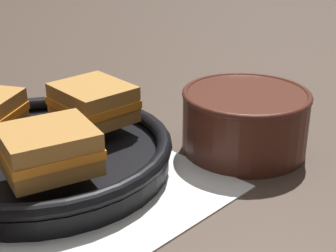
{
  "coord_description": "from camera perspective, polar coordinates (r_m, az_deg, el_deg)",
  "views": [
    {
      "loc": [
        -0.37,
        -0.4,
        0.3
      ],
      "look_at": [
        0.03,
        0.03,
        0.04
      ],
      "focal_mm": 55.0,
      "sensor_mm": 36.0,
      "label": 1
    }
  ],
  "objects": [
    {
      "name": "ground_plane",
      "position": [
        0.62,
        -0.56,
        -5.25
      ],
      "size": [
        4.0,
        4.0,
        0.0
      ],
      "primitive_type": "plane",
      "color": "#47382D"
    },
    {
      "name": "napkin",
      "position": [
        0.58,
        -7.21,
        -7.5
      ],
      "size": [
        0.27,
        0.24,
        0.0
      ],
      "color": "white",
      "rests_on": "ground_plane"
    },
    {
      "name": "soup_bowl",
      "position": [
        0.66,
        8.54,
        0.94
      ],
      "size": [
        0.16,
        0.16,
        0.08
      ],
      "color": "#4C2319",
      "rests_on": "ground_plane"
    },
    {
      "name": "spoon",
      "position": [
        0.6,
        -7.18,
        -5.56
      ],
      "size": [
        0.18,
        0.07,
        0.01
      ],
      "rotation": [
        0.0,
        0.0,
        0.29
      ],
      "color": "#B7B7BC",
      "rests_on": "napkin"
    },
    {
      "name": "skillet",
      "position": [
        0.63,
        -13.51,
        -3.06
      ],
      "size": [
        0.31,
        0.31,
        0.04
      ],
      "color": "black",
      "rests_on": "ground_plane"
    },
    {
      "name": "sandwich_near_left",
      "position": [
        0.54,
        -13.08,
        -2.54
      ],
      "size": [
        0.11,
        0.1,
        0.05
      ],
      "rotation": [
        0.0,
        0.0,
        6.04
      ],
      "color": "#B27A38",
      "rests_on": "skillet"
    },
    {
      "name": "sandwich_near_right",
      "position": [
        0.66,
        -8.28,
        2.61
      ],
      "size": [
        0.09,
        0.1,
        0.05
      ],
      "rotation": [
        0.0,
        0.0,
        7.83
      ],
      "color": "#B27A38",
      "rests_on": "skillet"
    }
  ]
}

